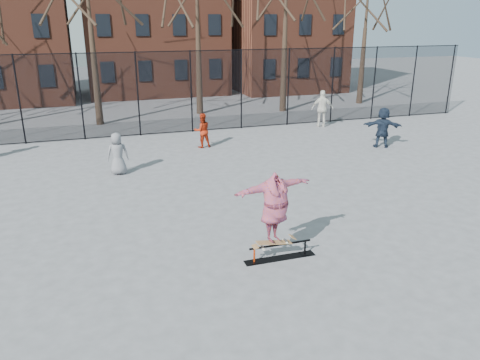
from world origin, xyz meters
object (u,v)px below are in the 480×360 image
object	(u,v)px
bystander_grey	(118,154)
bystander_white	(322,109)
skate_rail	(280,253)
skater	(275,208)
bystander_navy	(383,127)
bystander_red	(202,131)
skateboard	(274,243)

from	to	relation	value
bystander_grey	bystander_white	world-z (taller)	bystander_white
skate_rail	bystander_white	size ratio (longest dim) A/B	0.92
skate_rail	skater	world-z (taller)	skater
bystander_white	bystander_navy	bearing A→B (deg)	118.10
skater	bystander_navy	distance (m)	11.67
skate_rail	bystander_red	bearing A→B (deg)	86.48
skateboard	skater	xyz separation A→B (m)	(0.00, 0.00, 0.89)
bystander_grey	bystander_red	xyz separation A→B (m)	(3.82, 2.74, -0.02)
bystander_white	bystander_grey	bearing A→B (deg)	44.49
bystander_red	bystander_white	xyz separation A→B (m)	(6.97, 2.10, 0.20)
skate_rail	bystander_navy	distance (m)	11.56
bystander_grey	skateboard	bearing A→B (deg)	114.18
bystander_grey	bystander_navy	distance (m)	11.41
bystander_red	bystander_navy	size ratio (longest dim) A/B	0.85
skater	bystander_navy	world-z (taller)	skater
skate_rail	bystander_grey	world-z (taller)	bystander_grey
bystander_grey	bystander_white	xyz separation A→B (m)	(10.79, 4.84, 0.18)
skate_rail	bystander_navy	bearing A→B (deg)	44.50
skateboard	bystander_red	size ratio (longest dim) A/B	0.61
skateboard	bystander_navy	distance (m)	11.67
skate_rail	skateboard	bearing A→B (deg)	-180.00
skateboard	skater	bearing A→B (deg)	0.00
bystander_grey	bystander_navy	xyz separation A→B (m)	(11.41, 0.32, 0.11)
bystander_grey	bystander_red	bearing A→B (deg)	-141.40
skateboard	bystander_grey	bearing A→B (deg)	111.21
skateboard	bystander_navy	bearing A→B (deg)	43.93
skater	bystander_grey	distance (m)	8.35
bystander_white	bystander_navy	world-z (taller)	bystander_white
bystander_red	bystander_navy	bearing A→B (deg)	157.36
bystander_grey	bystander_navy	bearing A→B (deg)	-175.42
skateboard	bystander_navy	size ratio (longest dim) A/B	0.52
bystander_navy	bystander_white	bearing A→B (deg)	-53.45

